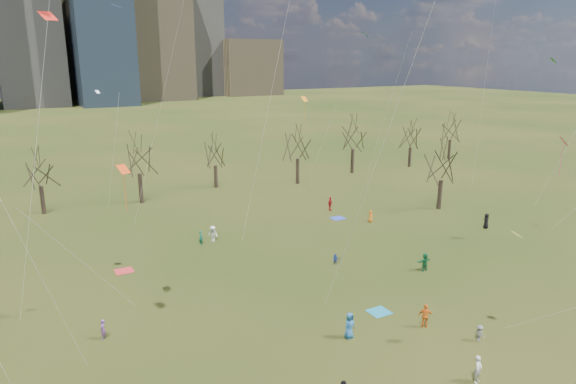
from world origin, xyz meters
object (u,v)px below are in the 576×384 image
blanket_navy (338,218)px  person_1 (478,369)px  person_4 (425,316)px  person_0 (349,325)px  blanket_crimson (124,271)px  blanket_teal (379,312)px

blanket_navy → person_1: size_ratio=0.90×
person_4 → blanket_navy: bearing=-74.2°
blanket_navy → person_1: 33.22m
person_0 → person_1: person_0 is taller
blanket_crimson → person_1: 31.47m
blanket_navy → blanket_crimson: 26.64m
blanket_teal → blanket_navy: size_ratio=1.00×
person_4 → blanket_crimson: bearing=-14.7°
blanket_navy → person_4: person_4 is taller
person_1 → blanket_navy: bearing=49.8°
blanket_navy → person_4: (-9.53, -24.74, 0.90)m
blanket_crimson → person_0: bearing=-60.4°
blanket_teal → blanket_crimson: (-15.46, 17.81, 0.00)m
person_0 → person_1: (3.74, -7.97, -0.07)m
person_0 → person_4: person_0 is taller
blanket_crimson → person_0: 22.70m
person_0 → person_1: 8.80m
blanket_navy → person_4: 26.53m
blanket_teal → blanket_navy: 23.95m
blanket_navy → blanket_crimson: size_ratio=1.00×
blanket_crimson → person_1: bearing=-61.7°
blanket_teal → person_1: 9.93m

